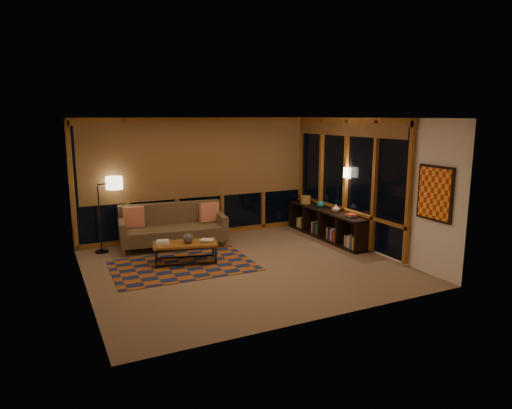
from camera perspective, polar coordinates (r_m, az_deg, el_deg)
name	(u,v)px	position (r m, az deg, el deg)	size (l,w,h in m)	color
floor	(244,266)	(8.53, -1.52, -7.70)	(5.50, 5.00, 0.01)	#9C8764
ceiling	(243,118)	(8.07, -1.62, 10.76)	(5.50, 5.00, 0.01)	silver
walls	(244,194)	(8.19, -1.57, 1.27)	(5.51, 5.01, 2.70)	white
window_wall_back	(199,178)	(10.43, -7.09, 3.30)	(5.30, 0.16, 2.60)	#935822
window_wall_right	(345,181)	(10.06, 11.04, 2.90)	(0.16, 3.70, 2.60)	#935822
wall_art	(435,193)	(8.27, 21.44, 1.31)	(0.06, 0.74, 0.94)	red
wall_sconce	(347,173)	(9.88, 11.32, 3.91)	(0.12, 0.18, 0.22)	#FAE7BB
sofa	(173,227)	(9.75, -10.31, -2.75)	(2.17, 0.88, 0.89)	brown
pillow_left	(134,217)	(9.83, -15.04, -1.56)	(0.43, 0.14, 0.43)	#DF3000
pillow_right	(209,213)	(10.01, -5.90, -1.08)	(0.41, 0.14, 0.41)	#DF3000
area_rug	(183,266)	(8.64, -9.08, -7.54)	(2.57, 1.71, 0.01)	#A2511A
coffee_table	(186,253)	(8.74, -8.80, -6.01)	(1.19, 0.54, 0.40)	#935822
book_stack_a	(163,242)	(8.67, -11.59, -4.63)	(0.25, 0.19, 0.07)	white
book_stack_b	(207,240)	(8.73, -6.17, -4.44)	(0.25, 0.20, 0.05)	white
ceramic_pot	(188,238)	(8.64, -8.47, -4.17)	(0.19, 0.19, 0.19)	black
floor_lamp	(99,216)	(9.70, -18.99, -1.31)	(0.51, 0.33, 1.53)	black
bookshelf	(326,224)	(10.46, 8.69, -2.40)	(0.40, 2.65, 0.66)	black
basket	(306,200)	(11.04, 6.23, 0.61)	(0.24, 0.24, 0.18)	#A88144
teal_bowl	(320,204)	(10.56, 8.05, 0.04)	(0.17, 0.17, 0.17)	#177674
vase	(336,208)	(10.08, 9.93, -0.49)	(0.18, 0.18, 0.18)	tan
shelf_book_stack	(351,216)	(9.67, 11.79, -1.37)	(0.19, 0.26, 0.08)	white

